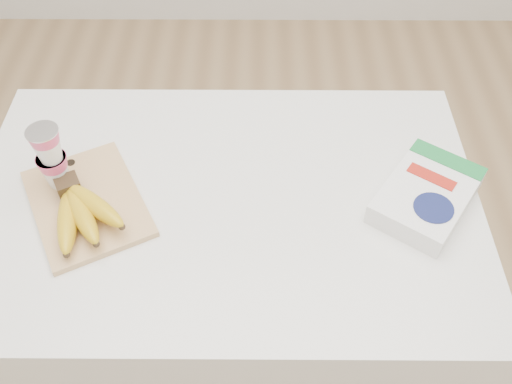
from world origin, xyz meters
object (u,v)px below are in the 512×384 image
bananas (80,211)px  cereal_box (427,195)px  yogurt_stack (50,156)px  table (231,297)px  cutting_board (87,203)px

bananas → cereal_box: 0.72m
yogurt_stack → table: bearing=-4.7°
yogurt_stack → cereal_box: size_ratio=0.53×
bananas → yogurt_stack: 0.13m
yogurt_stack → cereal_box: 0.79m
yogurt_stack → cereal_box: (0.78, -0.04, -0.07)m
yogurt_stack → cereal_box: bearing=-3.0°
table → yogurt_stack: size_ratio=7.13×
bananas → yogurt_stack: (-0.07, 0.10, 0.06)m
bananas → cutting_board: bearing=94.3°
cutting_board → cereal_box: size_ratio=1.02×
bananas → cereal_box: bearing=4.7°
table → bananas: size_ratio=5.15×
cutting_board → cereal_box: 0.72m
cutting_board → bananas: bearing=-113.1°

